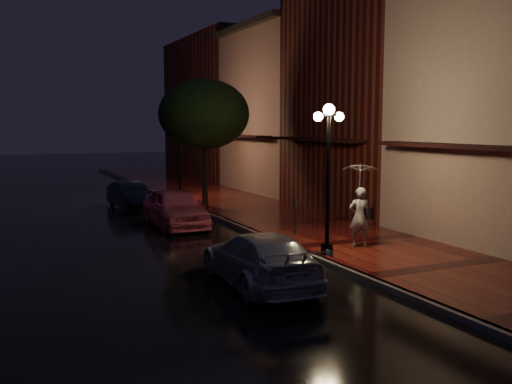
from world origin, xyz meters
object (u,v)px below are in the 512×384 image
streetlamp_near (328,170)px  navy_car (130,195)px  streetlamp_far (180,150)px  pink_car (175,208)px  silver_car (260,259)px  woman_with_umbrella (360,192)px  street_tree (204,116)px  parking_meter (296,214)px

streetlamp_near → navy_car: 12.83m
streetlamp_far → pink_car: bearing=-109.0°
silver_car → streetlamp_near: bearing=-148.0°
streetlamp_near → streetlamp_far: size_ratio=1.00×
silver_car → woman_with_umbrella: woman_with_umbrella is taller
streetlamp_far → woman_with_umbrella: bearing=-83.9°
navy_car → silver_car: bearing=-93.7°
streetlamp_near → street_tree: bearing=88.7°
woman_with_umbrella → street_tree: bearing=-65.1°
woman_with_umbrella → streetlamp_near: bearing=35.9°
streetlamp_far → woman_with_umbrella: streetlamp_far is taller
streetlamp_near → parking_meter: streetlamp_near is taller
silver_car → parking_meter: (3.56, 4.62, 0.21)m
silver_car → parking_meter: bearing=-124.1°
pink_car → silver_car: bearing=-92.3°
streetlamp_near → streetlamp_far: bearing=90.0°
street_tree → streetlamp_near: bearing=-91.3°
streetlamp_far → pink_car: size_ratio=0.99×
pink_car → parking_meter: 4.95m
silver_car → navy_car: bearing=-86.5°
street_tree → silver_car: (-3.17, -12.57, -3.59)m
streetlamp_far → pink_car: (-2.43, -7.08, -1.86)m
streetlamp_near → pink_car: bearing=109.4°
streetlamp_near → navy_car: (-2.92, 12.33, -1.99)m
streetlamp_near → silver_car: size_ratio=0.96×
pink_car → navy_car: (-0.49, 5.42, -0.13)m
street_tree → woman_with_umbrella: street_tree is taller
streetlamp_near → navy_car: bearing=103.3°
pink_car → parking_meter: bearing=-50.6°
streetlamp_far → street_tree: size_ratio=0.74×
silver_car → parking_meter: parking_meter is taller
navy_car → parking_meter: (3.57, -9.29, 0.24)m
streetlamp_far → navy_car: size_ratio=1.15×
street_tree → woman_with_umbrella: (1.19, -10.53, -2.40)m
streetlamp_far → street_tree: bearing=-85.1°
pink_car → navy_car: size_ratio=1.17×
pink_car → navy_car: 5.44m
street_tree → navy_car: 5.01m
silver_car → parking_meter: size_ratio=3.83×
woman_with_umbrella → parking_meter: woman_with_umbrella is taller
streetlamp_far → silver_car: (-2.91, -15.58, -1.95)m
streetlamp_far → street_tree: 3.44m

